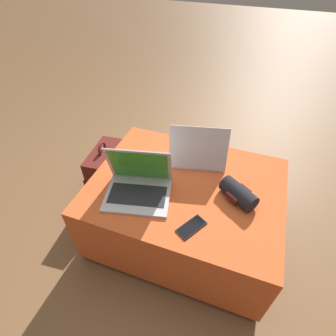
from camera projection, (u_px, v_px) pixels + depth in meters
name	position (u px, v px, depth m)	size (l,w,h in m)	color
ground_plane	(183.00, 231.00, 1.74)	(14.00, 14.00, 0.00)	brown
ottoman	(185.00, 210.00, 1.58)	(1.04, 0.81, 0.45)	maroon
laptop_near	(138.00, 185.00, 1.35)	(0.38, 0.33, 0.26)	#B7B7BC
laptop_far	(197.00, 153.00, 1.54)	(0.37, 0.32, 0.26)	#B7B7BC
cell_phone	(192.00, 227.00, 1.22)	(0.13, 0.16, 0.01)	black
backpack	(106.00, 173.00, 1.88)	(0.22, 0.35, 0.46)	#5B1E19
wrist_brace	(238.00, 193.00, 1.32)	(0.21, 0.18, 0.09)	black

